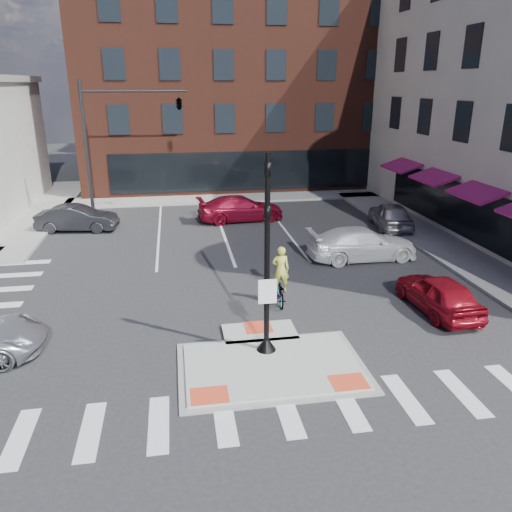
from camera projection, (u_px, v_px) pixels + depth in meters
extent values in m
plane|color=#28282B|center=(269.00, 360.00, 14.95)|extent=(120.00, 120.00, 0.00)
cube|color=gray|center=(272.00, 368.00, 14.48)|extent=(5.40, 3.60, 0.06)
cube|color=#A8A8A3|center=(272.00, 367.00, 14.47)|extent=(5.00, 3.20, 0.12)
cube|color=#A8A8A3|center=(260.00, 333.00, 16.42)|extent=(2.40, 1.40, 0.12)
cube|color=#E64728|center=(210.00, 395.00, 13.04)|extent=(1.00, 0.80, 0.01)
cube|color=#E64728|center=(349.00, 382.00, 13.62)|extent=(1.00, 0.80, 0.01)
cube|color=#E64728|center=(258.00, 327.00, 16.68)|extent=(0.90, 0.90, 0.01)
cube|color=gray|center=(42.00, 211.00, 31.88)|extent=(3.00, 20.00, 0.15)
cube|color=gray|center=(437.00, 241.00, 25.90)|extent=(3.00, 24.00, 0.15)
cube|color=gray|center=(253.00, 197.00, 35.89)|extent=(26.00, 3.00, 0.15)
cube|color=#4D2318|center=(234.00, 87.00, 42.77)|extent=(24.00, 18.00, 15.00)
cube|color=black|center=(251.00, 171.00, 36.25)|extent=(20.00, 0.12, 2.80)
cube|color=black|center=(462.00, 210.00, 25.55)|extent=(0.12, 16.00, 2.60)
cube|color=#B1176D|center=(453.00, 184.00, 25.00)|extent=(1.46, 3.00, 0.58)
cube|color=#B1176D|center=(401.00, 165.00, 30.59)|extent=(1.46, 3.00, 0.58)
cube|color=slate|center=(158.00, 107.00, 61.15)|extent=(10.00, 12.00, 10.00)
cube|color=brown|center=(260.00, 98.00, 64.68)|extent=(12.00, 12.00, 12.00)
cone|color=black|center=(266.00, 343.00, 15.21)|extent=(0.60, 0.60, 0.45)
cylinder|color=black|center=(267.00, 255.00, 14.27)|extent=(0.16, 0.16, 5.80)
cube|color=white|center=(267.00, 292.00, 14.52)|extent=(0.55, 0.04, 0.75)
imported|color=black|center=(268.00, 182.00, 13.58)|extent=(0.18, 0.22, 1.10)
imported|color=black|center=(267.00, 224.00, 13.98)|extent=(0.18, 0.22, 1.10)
cylinder|color=black|center=(87.00, 152.00, 29.26)|extent=(0.20, 0.20, 8.00)
cylinder|color=black|center=(134.00, 91.00, 28.60)|extent=(6.00, 0.14, 0.14)
imported|color=black|center=(179.00, 102.00, 29.18)|extent=(0.48, 2.24, 0.90)
imported|color=maroon|center=(438.00, 293.00, 17.94)|extent=(1.83, 4.08, 1.36)
imported|color=white|center=(362.00, 244.00, 23.26)|extent=(5.21, 2.25, 1.49)
imported|color=black|center=(77.00, 218.00, 27.76)|extent=(4.51, 2.08, 1.43)
imported|color=#AFB0B7|center=(390.00, 215.00, 28.28)|extent=(2.40, 4.59, 1.49)
imported|color=maroon|center=(241.00, 208.00, 29.82)|extent=(5.31, 2.61, 1.49)
imported|color=#3F3F44|center=(280.00, 291.00, 18.71)|extent=(0.80, 1.82, 0.93)
imported|color=gold|center=(281.00, 269.00, 18.42)|extent=(0.69, 0.49, 1.77)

